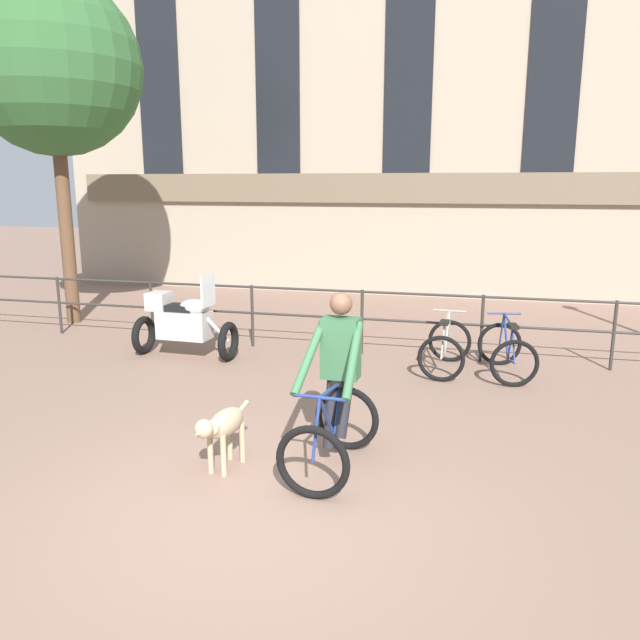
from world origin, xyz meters
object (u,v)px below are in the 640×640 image
(dog, at_px, (223,427))
(parked_motorcycle, at_px, (184,323))
(parked_bicycle_mid_left, at_px, (507,351))
(cyclist_with_bike, at_px, (335,392))
(parked_bicycle_near_lamp, at_px, (446,348))

(dog, distance_m, parked_motorcycle, 4.19)
(parked_motorcycle, distance_m, parked_bicycle_mid_left, 4.93)
(cyclist_with_bike, height_order, dog, cyclist_with_bike)
(cyclist_with_bike, relative_size, dog, 1.89)
(parked_bicycle_near_lamp, bearing_deg, parked_bicycle_mid_left, -176.42)
(cyclist_with_bike, distance_m, dog, 1.13)
(parked_motorcycle, bearing_deg, parked_bicycle_mid_left, -85.09)
(parked_motorcycle, height_order, parked_bicycle_near_lamp, parked_motorcycle)
(parked_motorcycle, bearing_deg, parked_bicycle_near_lamp, -84.47)
(parked_bicycle_mid_left, bearing_deg, parked_motorcycle, -6.29)
(parked_bicycle_near_lamp, bearing_deg, dog, 67.39)
(parked_motorcycle, xyz_separation_m, parked_bicycle_near_lamp, (4.06, 0.25, -0.20))
(cyclist_with_bike, bearing_deg, dog, -157.38)
(parked_bicycle_mid_left, bearing_deg, cyclist_with_bike, 54.44)
(parked_bicycle_near_lamp, xyz_separation_m, parked_bicycle_mid_left, (0.86, 0.00, 0.00))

